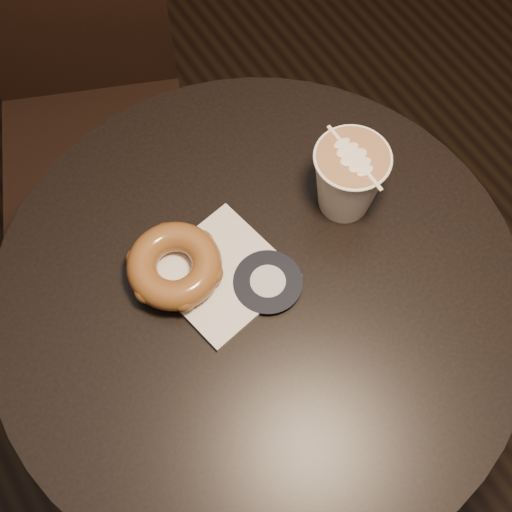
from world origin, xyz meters
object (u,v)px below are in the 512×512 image
at_px(cafe_table, 258,342).
at_px(chair, 83,87).
at_px(pastry_bag, 222,274).
at_px(doughnut, 174,266).
at_px(latte_cup, 348,180).

relative_size(cafe_table, chair, 0.82).
bearing_deg(cafe_table, pastry_bag, 122.85).
bearing_deg(doughnut, chair, 81.76).
height_order(pastry_bag, doughnut, doughnut).
relative_size(chair, pastry_bag, 6.20).
xyz_separation_m(cafe_table, chair, (0.00, 0.62, -0.04)).
bearing_deg(doughnut, cafe_table, -44.80).
height_order(chair, latte_cup, chair).
height_order(cafe_table, pastry_bag, pastry_bag).
relative_size(cafe_table, doughnut, 6.13).
height_order(chair, doughnut, chair).
distance_m(cafe_table, latte_cup, 0.31).
bearing_deg(doughnut, pastry_bag, -33.86).
bearing_deg(pastry_bag, chair, 76.42).
bearing_deg(chair, doughnut, -75.13).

